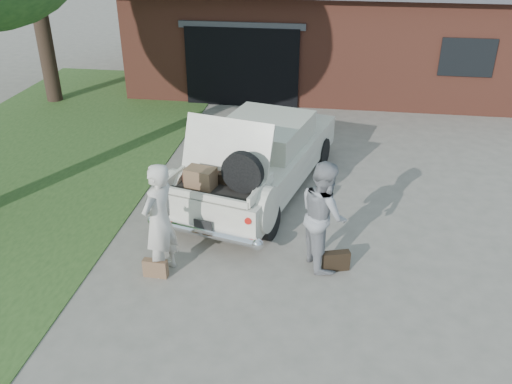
# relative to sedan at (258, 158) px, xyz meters

# --- Properties ---
(ground) EXTENTS (90.00, 90.00, 0.00)m
(ground) POSITION_rel_sedan_xyz_m (0.28, -2.75, -0.72)
(ground) COLOR gray
(ground) RESTS_ON ground
(grass_strip) EXTENTS (6.00, 16.00, 0.02)m
(grass_strip) POSITION_rel_sedan_xyz_m (-5.22, 0.25, -0.71)
(grass_strip) COLOR #2D4C1E
(grass_strip) RESTS_ON ground
(house) EXTENTS (12.80, 7.80, 3.30)m
(house) POSITION_rel_sedan_xyz_m (1.26, 8.72, 0.95)
(house) COLOR brown
(house) RESTS_ON ground
(sedan) EXTENTS (2.98, 5.18, 1.96)m
(sedan) POSITION_rel_sedan_xyz_m (0.00, 0.00, 0.00)
(sedan) COLOR silver
(sedan) RESTS_ON ground
(woman_left) EXTENTS (0.65, 0.79, 1.85)m
(woman_left) POSITION_rel_sedan_xyz_m (-1.07, -2.95, 0.21)
(woman_left) COLOR beige
(woman_left) RESTS_ON ground
(woman_right) EXTENTS (0.96, 1.06, 1.77)m
(woman_right) POSITION_rel_sedan_xyz_m (1.36, -2.34, 0.17)
(woman_right) COLOR gray
(woman_right) RESTS_ON ground
(suitcase_left) EXTENTS (0.39, 0.14, 0.29)m
(suitcase_left) POSITION_rel_sedan_xyz_m (-1.15, -3.09, -0.57)
(suitcase_left) COLOR brown
(suitcase_left) RESTS_ON ground
(suitcase_right) EXTENTS (0.44, 0.26, 0.33)m
(suitcase_right) POSITION_rel_sedan_xyz_m (1.60, -2.50, -0.55)
(suitcase_right) COLOR black
(suitcase_right) RESTS_ON ground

